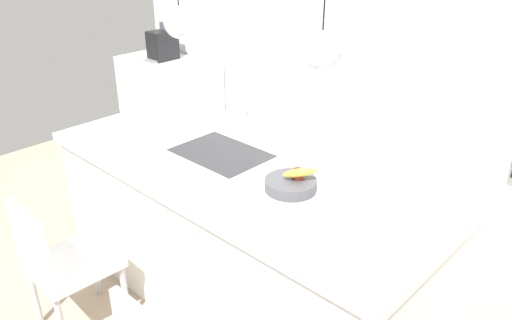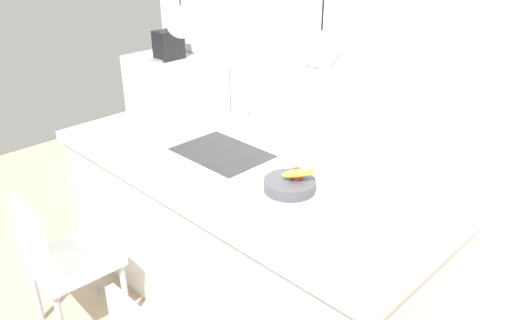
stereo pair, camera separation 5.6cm
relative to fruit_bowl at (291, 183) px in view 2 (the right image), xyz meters
The scene contains 11 objects.
floor 1.06m from the fruit_bowl, behind, with size 6.60×6.60×0.00m, color tan.
back_wall 1.79m from the fruit_bowl, 103.57° to the left, with size 6.00×0.10×2.60m, color white.
kitchen_island 0.65m from the fruit_bowl, behind, with size 2.48×1.11×0.93m.
sink_basin 0.61m from the fruit_bowl, behind, with size 0.56×0.40×0.02m, color #2D2D30.
faucet 0.67m from the fruit_bowl, 155.87° to the left, with size 0.02×0.17×0.22m.
fruit_bowl is the anchor object (origin of this frame).
side_counter 3.16m from the fruit_bowl, 154.57° to the left, with size 1.10×0.60×0.87m, color white.
coffee_machine 3.16m from the fruit_bowl, 154.92° to the left, with size 0.20×0.35×0.38m.
chair_near 1.36m from the fruit_bowl, 135.58° to the right, with size 0.44×0.47×0.88m.
pendant_light_left 1.16m from the fruit_bowl, behind, with size 0.19×0.19×0.79m.
pendant_light_right 0.71m from the fruit_bowl, 29.36° to the left, with size 0.19×0.19×0.79m.
Camera 2 is at (1.91, -1.83, 2.22)m, focal length 35.45 mm.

